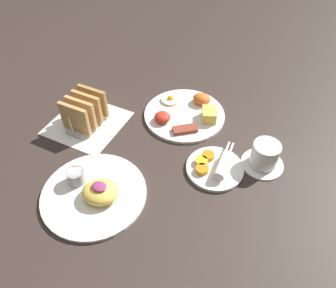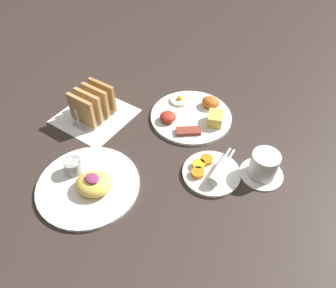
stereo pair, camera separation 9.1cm
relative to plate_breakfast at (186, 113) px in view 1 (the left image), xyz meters
name	(u,v)px [view 1 (the left image)]	position (x,y,z in m)	size (l,w,h in m)	color
ground_plane	(140,153)	(-0.05, -0.21, -0.01)	(3.00, 3.00, 0.00)	#332823
napkin_flat	(88,123)	(-0.27, -0.17, -0.01)	(0.22, 0.22, 0.00)	white
plate_breakfast	(186,113)	(0.00, 0.00, 0.00)	(0.26, 0.26, 0.05)	white
plate_condiments	(215,167)	(0.17, -0.17, 0.00)	(0.16, 0.18, 0.04)	white
plate_foreground	(94,192)	(-0.09, -0.40, 0.00)	(0.28, 0.28, 0.06)	white
toast_rack	(85,111)	(-0.27, -0.17, 0.04)	(0.10, 0.15, 0.10)	#B7B7BC
coffee_cup	(265,156)	(0.28, -0.10, 0.02)	(0.12, 0.12, 0.08)	white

